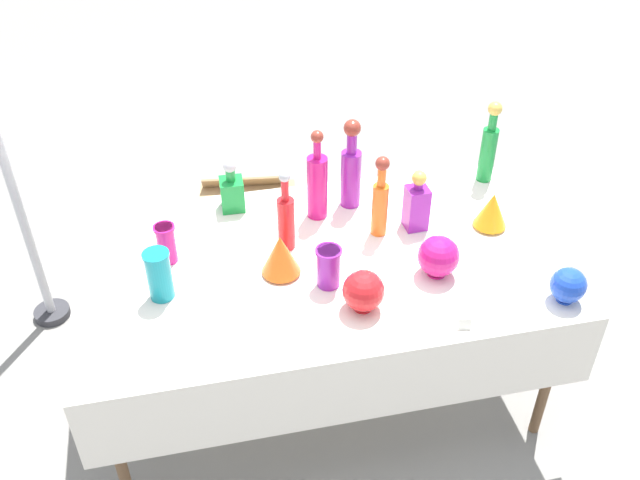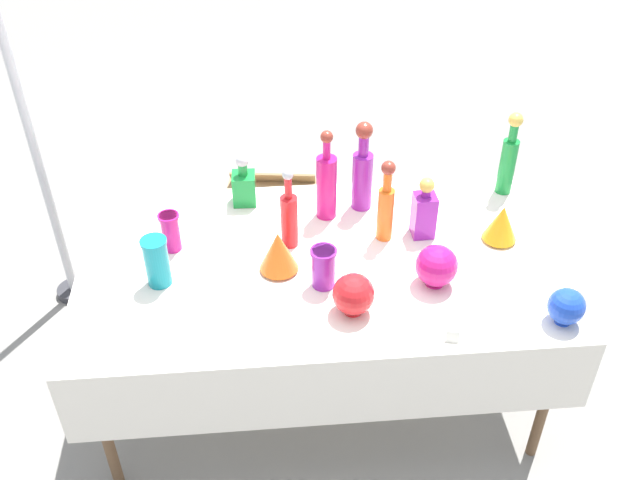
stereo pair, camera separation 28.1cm
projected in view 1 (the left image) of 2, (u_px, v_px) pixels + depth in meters
The scene contains 20 objects.
ground_plane at pixel (320, 385), 3.34m from camera, with size 40.00×40.00×0.00m, color gray.
display_table at pixel (322, 276), 2.88m from camera, with size 1.93×1.10×0.76m.
tall_bottle_0 at pixel (380, 201), 2.92m from camera, with size 0.07×0.07×0.37m.
tall_bottle_1 at pixel (317, 183), 3.02m from camera, with size 0.09×0.09×0.42m.
tall_bottle_2 at pixel (351, 169), 3.08m from camera, with size 0.09×0.09×0.42m.
tall_bottle_3 at pixel (489, 146), 3.24m from camera, with size 0.07×0.07×0.40m.
tall_bottle_4 at pixel (286, 219), 2.86m from camera, with size 0.07×0.07×0.36m.
square_decanter_0 at pixel (417, 204), 2.98m from camera, with size 0.09×0.09×0.28m.
square_decanter_1 at pixel (232, 191), 3.10m from camera, with size 0.10×0.10×0.24m.
slender_vase_0 at pixel (166, 242), 2.81m from camera, with size 0.09×0.09×0.17m.
slender_vase_1 at pixel (159, 274), 2.64m from camera, with size 0.10×0.10×0.21m.
slender_vase_2 at pixel (329, 266), 2.70m from camera, with size 0.10×0.10×0.17m.
fluted_vase_0 at pixel (281, 255), 2.75m from camera, with size 0.15×0.15×0.18m.
fluted_vase_1 at pixel (492, 210), 3.00m from camera, with size 0.14×0.14×0.17m.
round_bowl_0 at pixel (438, 256), 2.75m from camera, with size 0.16×0.16×0.17m.
round_bowl_1 at pixel (363, 291), 2.60m from camera, with size 0.16×0.16×0.16m.
round_bowl_2 at pixel (568, 285), 2.64m from camera, with size 0.14×0.14×0.14m.
price_tag_left at pixel (465, 324), 2.55m from camera, with size 0.05×0.01×0.04m, color white.
cardboard_box_behind_left at pixel (249, 218), 4.12m from camera, with size 0.58×0.38×0.39m.
canopy_pole at pixel (6, 168), 3.16m from camera, with size 0.18×0.18×2.31m.
Camera 1 is at (-0.47, -2.17, 2.59)m, focal length 40.00 mm.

